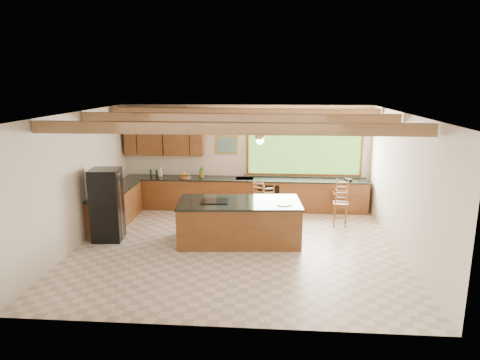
{
  "coord_description": "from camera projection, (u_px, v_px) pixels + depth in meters",
  "views": [
    {
      "loc": [
        0.77,
        -9.07,
        3.69
      ],
      "look_at": [
        0.03,
        0.8,
        1.37
      ],
      "focal_mm": 32.0,
      "sensor_mm": 36.0,
      "label": 1
    }
  ],
  "objects": [
    {
      "name": "bar_stool_b",
      "position": [
        260.0,
        194.0,
        11.86
      ],
      "size": [
        0.46,
        0.46,
        1.01
      ],
      "rotation": [
        0.0,
        0.0,
        -0.31
      ],
      "color": "brown",
      "rests_on": "ground"
    },
    {
      "name": "counter_run",
      "position": [
        215.0,
        197.0,
        12.11
      ],
      "size": [
        7.12,
        3.1,
        1.26
      ],
      "color": "brown",
      "rests_on": "ground"
    },
    {
      "name": "ground",
      "position": [
        236.0,
        247.0,
        9.7
      ],
      "size": [
        7.2,
        7.2,
        0.0
      ],
      "primitive_type": "plane",
      "color": "beige",
      "rests_on": "ground"
    },
    {
      "name": "room_shell",
      "position": [
        231.0,
        146.0,
        9.85
      ],
      "size": [
        7.27,
        6.54,
        3.02
      ],
      "color": "beige",
      "rests_on": "ground"
    },
    {
      "name": "bar_stool_c",
      "position": [
        341.0,
        204.0,
        10.88
      ],
      "size": [
        0.41,
        0.41,
        1.01
      ],
      "rotation": [
        0.0,
        0.0,
        -0.13
      ],
      "color": "brown",
      "rests_on": "ground"
    },
    {
      "name": "bar_stool_d",
      "position": [
        340.0,
        194.0,
        11.68
      ],
      "size": [
        0.45,
        0.45,
        1.1
      ],
      "rotation": [
        0.0,
        0.0,
        0.17
      ],
      "color": "brown",
      "rests_on": "ground"
    },
    {
      "name": "bar_stool_a",
      "position": [
        267.0,
        199.0,
        11.44
      ],
      "size": [
        0.46,
        0.46,
        0.98
      ],
      "rotation": [
        0.0,
        0.0,
        0.39
      ],
      "color": "brown",
      "rests_on": "ground"
    },
    {
      "name": "refrigerator",
      "position": [
        107.0,
        205.0,
        9.96
      ],
      "size": [
        0.73,
        0.71,
        1.7
      ],
      "rotation": [
        0.0,
        0.0,
        0.1
      ],
      "color": "black",
      "rests_on": "ground"
    },
    {
      "name": "island",
      "position": [
        239.0,
        222.0,
        9.9
      ],
      "size": [
        2.89,
        1.53,
        0.99
      ],
      "rotation": [
        0.0,
        0.0,
        0.08
      ],
      "color": "brown",
      "rests_on": "ground"
    }
  ]
}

